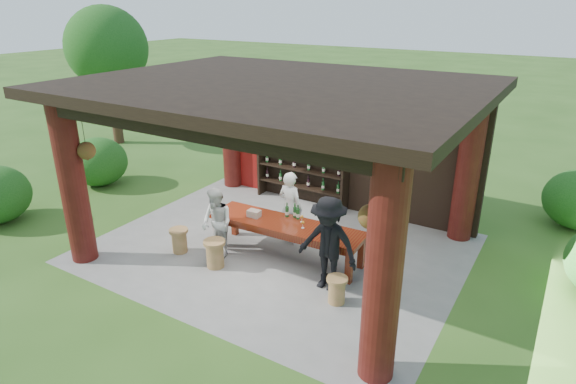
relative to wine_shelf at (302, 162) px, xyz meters
The scene contains 15 objects.
ground 2.82m from the wine_shelf, 70.90° to the right, with size 90.00×90.00×0.00m, color #2D5119.
pavilion 2.42m from the wine_shelf, 67.56° to the right, with size 7.50×6.00×3.60m.
wine_shelf is the anchor object (origin of this frame).
tasting_table 2.94m from the wine_shelf, 66.10° to the right, with size 3.27×0.96×0.75m.
stool_near_left 3.82m from the wine_shelf, 86.99° to the right, with size 0.43×0.43×0.57m.
stool_near_right 4.61m from the wine_shelf, 52.28° to the right, with size 0.37×0.37×0.49m.
stool_far_left 3.83m from the wine_shelf, 102.78° to the right, with size 0.39×0.39×0.52m.
host 2.24m from the wine_shelf, 66.19° to the right, with size 0.58×0.38×1.60m, color silver.
guest_woman 3.36m from the wine_shelf, 90.79° to the right, with size 0.71×0.55×1.46m, color silver.
guest_man 4.05m from the wine_shelf, 53.45° to the right, with size 1.15×0.66×1.78m, color black.
table_bottles 2.62m from the wine_shelf, 63.79° to the right, with size 0.33×0.14×0.31m.
table_glasses 3.18m from the wine_shelf, 54.28° to the right, with size 0.91×0.29×0.15m.
napkin_basket 2.78m from the wine_shelf, 80.81° to the right, with size 0.26×0.18×0.14m, color #BF6672.
shrubs 2.47m from the wine_shelf, 52.01° to the right, with size 14.48×8.50×1.36m.
trees 4.96m from the wine_shelf, 17.94° to the right, with size 22.33×10.41×4.80m.
Camera 1 is at (4.89, -7.62, 4.90)m, focal length 30.00 mm.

